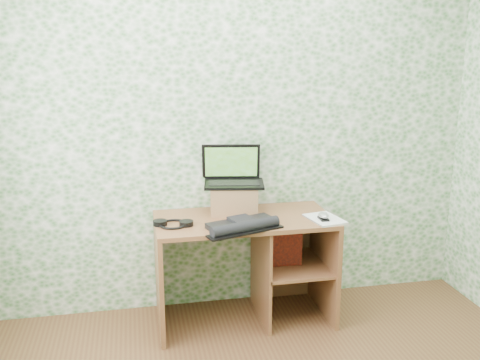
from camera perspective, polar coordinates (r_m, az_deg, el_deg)
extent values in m
plane|color=white|center=(3.80, -0.52, 5.29)|extent=(3.50, 0.00, 3.50)
cube|color=brown|center=(3.64, 0.44, -4.28)|extent=(1.20, 0.60, 0.03)
cube|color=brown|center=(3.70, -8.61, -10.32)|extent=(0.03, 0.60, 0.72)
cube|color=brown|center=(3.92, 8.92, -8.90)|extent=(0.03, 0.60, 0.72)
cube|color=brown|center=(3.79, 2.22, -9.54)|extent=(0.02, 0.56, 0.72)
cube|color=brown|center=(3.84, 5.64, -8.96)|extent=(0.46, 0.56, 0.02)
cube|color=brown|center=(4.11, 4.55, -7.68)|extent=(0.48, 0.02, 0.72)
cube|color=brown|center=(3.73, -0.64, -2.01)|extent=(0.36, 0.32, 0.19)
cube|color=black|center=(3.70, -0.64, -0.43)|extent=(0.45, 0.34, 0.02)
cube|color=black|center=(3.69, -0.61, -0.29)|extent=(0.37, 0.21, 0.00)
cube|color=black|center=(3.78, -0.97, 1.98)|extent=(0.41, 0.14, 0.25)
cube|color=#2E4C15|center=(3.77, -0.95, 1.93)|extent=(0.37, 0.11, 0.21)
cube|color=black|center=(3.46, 0.16, -4.67)|extent=(0.48, 0.30, 0.04)
cube|color=black|center=(3.46, 0.16, -4.51)|extent=(0.18, 0.18, 0.06)
cylinder|color=black|center=(3.35, 0.57, -5.01)|extent=(0.47, 0.22, 0.07)
cube|color=black|center=(3.35, 0.59, -5.52)|extent=(0.52, 0.26, 0.01)
torus|color=black|center=(3.50, -7.14, -4.71)|extent=(0.23, 0.23, 0.02)
cylinder|color=black|center=(3.52, -8.53, -4.54)|extent=(0.09, 0.09, 0.03)
cylinder|color=black|center=(3.49, -5.75, -4.62)|extent=(0.09, 0.09, 0.03)
cube|color=silver|center=(3.63, 9.03, -4.13)|extent=(0.24, 0.31, 0.01)
ellipsoid|color=#B7B7B9|center=(3.59, 8.90, -3.91)|extent=(0.07, 0.11, 0.04)
cylinder|color=black|center=(3.68, 9.24, -3.75)|extent=(0.04, 0.11, 0.01)
cube|color=#9B1E0E|center=(3.76, 4.60, -6.75)|extent=(0.26, 0.09, 0.31)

